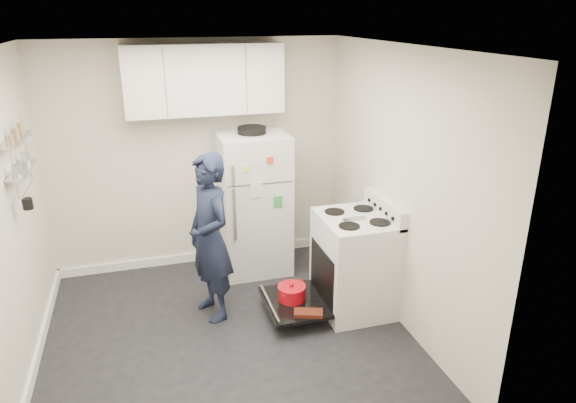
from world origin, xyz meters
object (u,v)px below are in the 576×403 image
object	(u,v)px
electric_range	(353,264)
person	(210,238)
open_oven_door	(294,298)
refrigerator	(254,202)

from	to	relation	value
electric_range	person	distance (m)	1.39
electric_range	open_oven_door	bearing A→B (deg)	178.67
electric_range	refrigerator	bearing A→B (deg)	123.36
electric_range	refrigerator	xyz separation A→B (m)	(-0.72, 1.10, 0.31)
electric_range	refrigerator	size ratio (longest dim) A/B	0.68
refrigerator	open_oven_door	bearing A→B (deg)	-83.21
open_oven_door	person	distance (m)	0.99
refrigerator	person	distance (m)	1.03
electric_range	person	size ratio (longest dim) A/B	0.69
electric_range	person	xyz separation A→B (m)	(-1.32, 0.26, 0.33)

